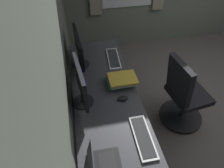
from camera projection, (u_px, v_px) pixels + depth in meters
wall_back at (54, 46)px, 1.56m from camera, size 4.46×0.10×2.60m
desk at (107, 105)px, 1.94m from camera, size 2.22×0.66×0.73m
drawer_pedestal at (102, 110)px, 2.29m from camera, size 0.40×0.51×0.69m
monitor_primary at (81, 84)px, 1.70m from camera, size 0.46×0.20×0.44m
monitor_secondary at (79, 48)px, 2.13m from camera, size 0.56×0.20×0.41m
laptop_leftmost at (101, 166)px, 1.38m from camera, size 0.30×0.26×0.20m
keyboard_main at (113, 58)px, 2.37m from camera, size 0.43×0.17×0.02m
keyboard_spare at (143, 137)px, 1.59m from camera, size 0.42×0.15×0.02m
mouse_main at (123, 98)px, 1.89m from camera, size 0.06×0.10×0.03m
book_stack_near at (121, 80)px, 2.03m from camera, size 0.25×0.30×0.10m
office_chair at (183, 96)px, 2.30m from camera, size 0.56×0.58×0.97m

